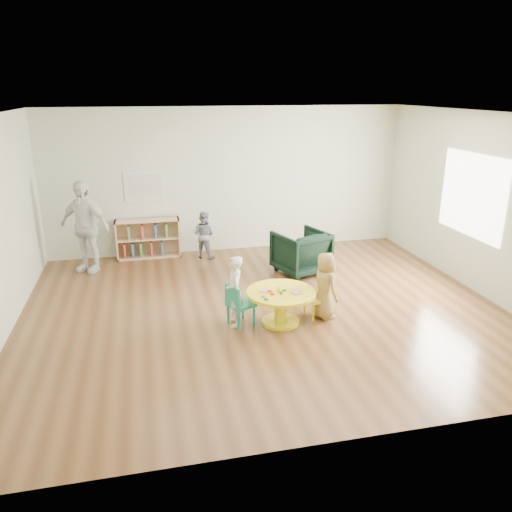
# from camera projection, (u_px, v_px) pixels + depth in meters

# --- Properties ---
(room) EXTENTS (7.10, 7.00, 2.80)m
(room) POSITION_uv_depth(u_px,v_px,m) (265.00, 183.00, 6.81)
(room) COLOR brown
(room) RESTS_ON ground
(activity_table) EXTENTS (0.96, 0.96, 0.52)m
(activity_table) POSITION_uv_depth(u_px,v_px,m) (281.00, 301.00, 6.88)
(activity_table) COLOR yellow
(activity_table) RESTS_ON ground
(kid_chair_left) EXTENTS (0.43, 0.43, 0.60)m
(kid_chair_left) POSITION_uv_depth(u_px,v_px,m) (238.00, 304.00, 6.82)
(kid_chair_left) COLOR #198C72
(kid_chair_left) RESTS_ON ground
(kid_chair_right) EXTENTS (0.35, 0.35, 0.54)m
(kid_chair_right) POSITION_uv_depth(u_px,v_px,m) (318.00, 297.00, 7.12)
(kid_chair_right) COLOR yellow
(kid_chair_right) RESTS_ON ground
(bookshelf) EXTENTS (1.20, 0.30, 0.75)m
(bookshelf) POSITION_uv_depth(u_px,v_px,m) (148.00, 239.00, 9.60)
(bookshelf) COLOR tan
(bookshelf) RESTS_ON ground
(alphabet_poster) EXTENTS (0.74, 0.01, 0.54)m
(alphabet_poster) POSITION_uv_depth(u_px,v_px,m) (144.00, 187.00, 9.41)
(alphabet_poster) COLOR white
(alphabet_poster) RESTS_ON ground
(armchair) EXTENTS (1.04, 1.06, 0.76)m
(armchair) POSITION_uv_depth(u_px,v_px,m) (301.00, 252.00, 8.77)
(armchair) COLOR black
(armchair) RESTS_ON ground
(child_left) EXTENTS (0.27, 0.38, 0.99)m
(child_left) POSITION_uv_depth(u_px,v_px,m) (235.00, 291.00, 6.78)
(child_left) COLOR silver
(child_left) RESTS_ON ground
(child_right) EXTENTS (0.41, 0.53, 0.97)m
(child_right) POSITION_uv_depth(u_px,v_px,m) (325.00, 286.00, 7.01)
(child_right) COLOR yellow
(child_right) RESTS_ON ground
(toddler) EXTENTS (0.56, 0.53, 0.91)m
(toddler) POSITION_uv_depth(u_px,v_px,m) (204.00, 235.00, 9.54)
(toddler) COLOR #19243E
(toddler) RESTS_ON ground
(adult_caretaker) EXTENTS (1.03, 0.83, 1.64)m
(adult_caretaker) POSITION_uv_depth(u_px,v_px,m) (85.00, 226.00, 8.73)
(adult_caretaker) COLOR white
(adult_caretaker) RESTS_ON ground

